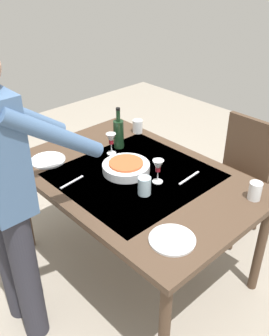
# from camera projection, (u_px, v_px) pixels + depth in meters

# --- Properties ---
(ground_plane) EXTENTS (6.00, 6.00, 0.00)m
(ground_plane) POSITION_uv_depth(u_px,v_px,m) (134.00, 264.00, 2.72)
(ground_plane) COLOR #9E9384
(dining_table) EXTENTS (1.53, 1.03, 0.77)m
(dining_table) POSITION_uv_depth(u_px,v_px,m) (134.00, 185.00, 2.36)
(dining_table) COLOR #4C3828
(dining_table) RESTS_ON ground_plane
(chair_near) EXTENTS (0.40, 0.40, 0.91)m
(chair_near) POSITION_uv_depth(u_px,v_px,m) (239.00, 170.00, 2.84)
(chair_near) COLOR #352114
(chair_near) RESTS_ON ground_plane
(person_server) EXTENTS (0.42, 0.61, 1.69)m
(person_server) POSITION_uv_depth(u_px,v_px,m) (5.00, 190.00, 1.84)
(person_server) COLOR #2D2D38
(person_server) RESTS_ON ground_plane
(wine_bottle) EXTENTS (0.07, 0.07, 0.30)m
(wine_bottle) POSITION_uv_depth(u_px,v_px,m) (119.00, 133.00, 2.59)
(wine_bottle) COLOR black
(wine_bottle) RESTS_ON dining_table
(wine_glass_left) EXTENTS (0.07, 0.07, 0.15)m
(wine_glass_left) POSITION_uv_depth(u_px,v_px,m) (158.00, 167.00, 2.20)
(wine_glass_left) COLOR white
(wine_glass_left) RESTS_ON dining_table
(wine_glass_right) EXTENTS (0.07, 0.07, 0.15)m
(wine_glass_right) POSITION_uv_depth(u_px,v_px,m) (111.00, 140.00, 2.51)
(wine_glass_right) COLOR white
(wine_glass_right) RESTS_ON dining_table
(water_cup_near_left) EXTENTS (0.08, 0.08, 0.10)m
(water_cup_near_left) POSITION_uv_depth(u_px,v_px,m) (138.00, 126.00, 2.83)
(water_cup_near_left) COLOR silver
(water_cup_near_left) RESTS_ON dining_table
(water_cup_near_right) EXTENTS (0.07, 0.07, 0.11)m
(water_cup_near_right) POSITION_uv_depth(u_px,v_px,m) (255.00, 191.00, 2.08)
(water_cup_near_right) COLOR silver
(water_cup_near_right) RESTS_ON dining_table
(water_cup_far_left) EXTENTS (0.08, 0.08, 0.11)m
(water_cup_far_left) POSITION_uv_depth(u_px,v_px,m) (144.00, 186.00, 2.12)
(water_cup_far_left) COLOR silver
(water_cup_far_left) RESTS_ON dining_table
(serving_bowl_pasta) EXTENTS (0.30, 0.30, 0.07)m
(serving_bowl_pasta) POSITION_uv_depth(u_px,v_px,m) (126.00, 167.00, 2.34)
(serving_bowl_pasta) COLOR silver
(serving_bowl_pasta) RESTS_ON dining_table
(dinner_plate_near) EXTENTS (0.23, 0.23, 0.01)m
(dinner_plate_near) POSITION_uv_depth(u_px,v_px,m) (172.00, 240.00, 1.80)
(dinner_plate_near) COLOR silver
(dinner_plate_near) RESTS_ON dining_table
(dinner_plate_far) EXTENTS (0.23, 0.23, 0.01)m
(dinner_plate_far) POSITION_uv_depth(u_px,v_px,m) (48.00, 160.00, 2.47)
(dinner_plate_far) COLOR silver
(dinner_plate_far) RESTS_ON dining_table
(table_knife) EXTENTS (0.03, 0.20, 0.00)m
(table_knife) POSITION_uv_depth(u_px,v_px,m) (189.00, 178.00, 2.29)
(table_knife) COLOR silver
(table_knife) RESTS_ON dining_table
(table_fork) EXTENTS (0.04, 0.18, 0.00)m
(table_fork) POSITION_uv_depth(u_px,v_px,m) (72.00, 182.00, 2.25)
(table_fork) COLOR silver
(table_fork) RESTS_ON dining_table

